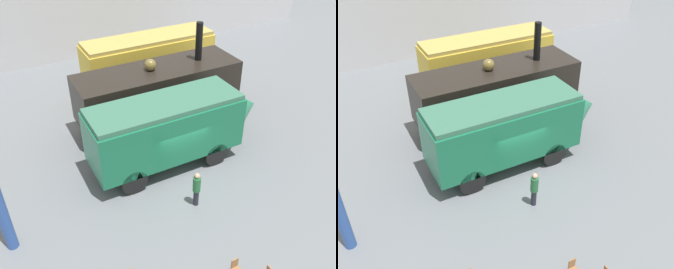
% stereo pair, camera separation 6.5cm
% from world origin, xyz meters
% --- Properties ---
extents(ground_plane, '(80.00, 80.00, 0.00)m').
position_xyz_m(ground_plane, '(0.00, 0.00, 0.00)').
color(ground_plane, slate).
extents(backdrop_wall, '(44.00, 0.15, 9.00)m').
position_xyz_m(backdrop_wall, '(0.00, 15.96, 4.50)').
color(backdrop_wall, silver).
rests_on(backdrop_wall, ground_plane).
extents(passenger_coach_vintage, '(8.71, 2.54, 3.55)m').
position_xyz_m(passenger_coach_vintage, '(2.65, 8.89, 2.11)').
color(passenger_coach_vintage, gold).
rests_on(passenger_coach_vintage, ground_plane).
extents(steam_locomotive, '(9.25, 2.89, 5.56)m').
position_xyz_m(steam_locomotive, '(1.17, 4.49, 2.14)').
color(steam_locomotive, black).
rests_on(steam_locomotive, ground_plane).
extents(streamlined_locomotive, '(9.00, 2.63, 3.59)m').
position_xyz_m(streamlined_locomotive, '(0.34, 0.82, 2.16)').
color(streamlined_locomotive, '#196B47').
rests_on(streamlined_locomotive, ground_plane).
extents(cafe_chair_1, '(0.36, 0.36, 0.87)m').
position_xyz_m(cafe_chair_1, '(-1.13, -6.11, 0.51)').
color(cafe_chair_1, black).
rests_on(cafe_chair_1, ground_plane).
extents(visitor_person, '(0.34, 0.34, 1.76)m').
position_xyz_m(visitor_person, '(-0.46, -2.33, 0.96)').
color(visitor_person, '#262633').
rests_on(visitor_person, ground_plane).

